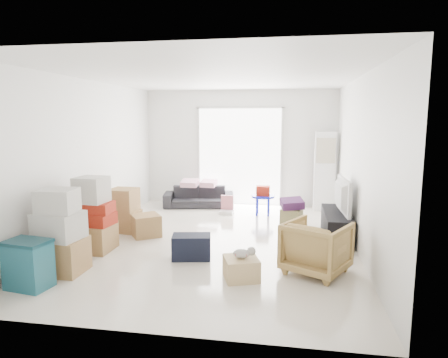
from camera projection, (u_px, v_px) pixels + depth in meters
room_shell at (216, 161)px, 6.53m from camera, size 4.98×6.48×3.18m
sliding_door at (240, 152)px, 9.45m from camera, size 2.10×0.04×2.33m
ac_tower at (324, 171)px, 8.87m from camera, size 0.45×0.30×1.75m
tv_console at (336, 225)px, 6.82m from camera, size 0.42×1.39×0.46m
television at (337, 208)px, 6.78m from camera, size 0.65×1.06×0.13m
sofa at (199, 193)px, 9.27m from camera, size 1.66×0.74×0.63m
pillow_left at (190, 178)px, 9.22m from camera, size 0.36×0.29×0.11m
pillow_right at (209, 178)px, 9.21m from camera, size 0.35×0.30×0.11m
armchair at (317, 245)px, 5.29m from camera, size 1.00×0.98×0.77m
storage_bins at (28, 264)px, 4.82m from camera, size 0.57×0.43×0.60m
box_stack_a at (60, 236)px, 5.29m from camera, size 0.63×0.54×1.13m
box_stack_b at (93, 219)px, 6.18m from camera, size 0.66×0.57×1.16m
box_stack_c at (124, 211)px, 7.25m from camera, size 0.57×0.49×0.79m
loose_box at (146, 225)px, 6.98m from camera, size 0.63×0.63×0.38m
duffel_bag at (191, 247)px, 5.86m from camera, size 0.61×0.43×0.36m
ottoman at (292, 218)px, 7.50m from camera, size 0.44×0.44×0.36m
blanket at (292, 205)px, 7.47m from camera, size 0.47×0.47×0.14m
kids_table at (263, 195)px, 8.47m from camera, size 0.49×0.49×0.62m
toy_walker at (227, 209)px, 8.63m from camera, size 0.30×0.27×0.39m
wood_crate at (241, 268)px, 5.12m from camera, size 0.54×0.54×0.28m
plush_bunny at (244, 253)px, 5.09m from camera, size 0.29×0.16×0.15m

